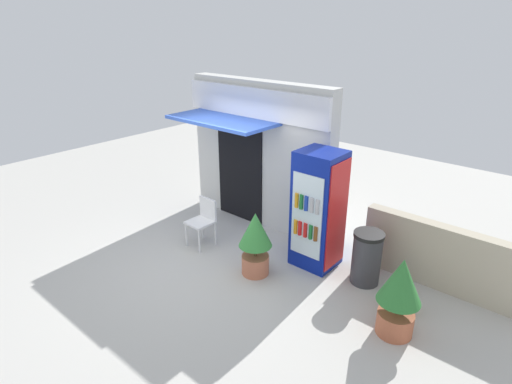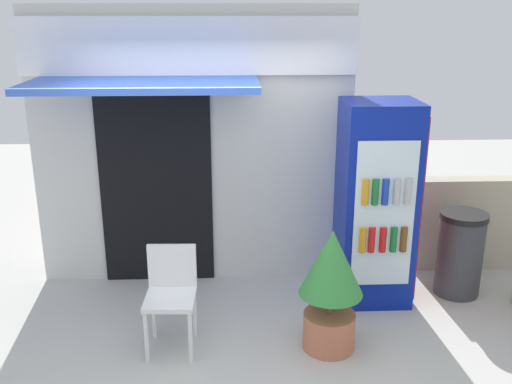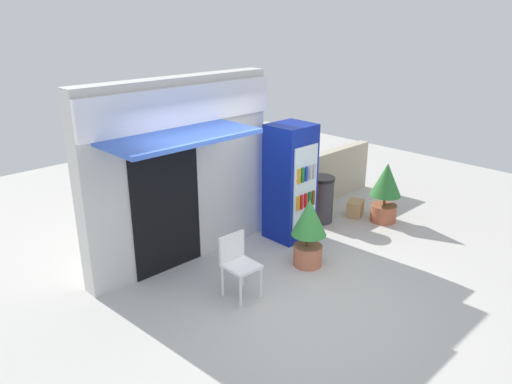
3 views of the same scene
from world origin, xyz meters
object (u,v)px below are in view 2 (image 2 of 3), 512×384
Objects in this scene: drink_cooler at (376,204)px; plastic_chair at (171,289)px; potted_plant_near_shop at (331,282)px; trash_bin at (460,253)px.

drink_cooler reaches higher than plastic_chair.
potted_plant_near_shop is (-0.57, -0.90, -0.37)m from drink_cooler.
trash_bin is at bearing 32.43° from potted_plant_near_shop.
plastic_chair reaches higher than trash_bin.
potted_plant_near_shop reaches higher than plastic_chair.
plastic_chair is at bearing 174.83° from potted_plant_near_shop.
trash_bin is at bearing 16.13° from plastic_chair.
potted_plant_near_shop is 1.25× the size of trash_bin.
drink_cooler is at bearing 57.38° from potted_plant_near_shop.
drink_cooler is 1.13m from potted_plant_near_shop.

